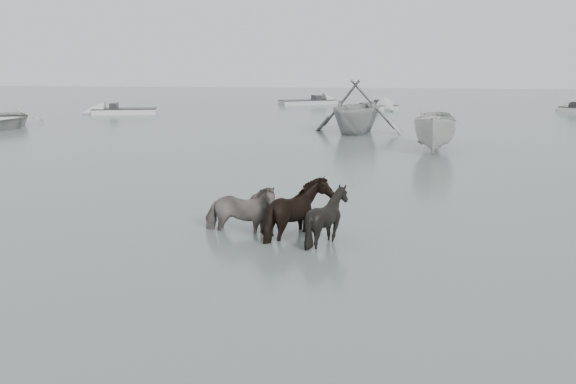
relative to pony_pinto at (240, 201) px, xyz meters
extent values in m
plane|color=#4D5B57|center=(2.63, -0.42, -0.73)|extent=(140.00, 140.00, 0.00)
imported|color=black|center=(0.00, 0.00, 0.00)|extent=(1.77, 0.89, 1.45)
imported|color=black|center=(1.35, -0.12, 0.07)|extent=(1.46, 1.67, 1.59)
imported|color=black|center=(1.98, -0.53, -0.04)|extent=(1.56, 1.48, 1.38)
imported|color=beige|center=(-17.68, 20.16, -0.16)|extent=(5.68, 6.56, 1.14)
imported|color=#9EA09E|center=(2.14, 19.68, 0.71)|extent=(5.76, 6.32, 2.87)
imported|color=#B7B8B3|center=(5.55, 13.58, 0.15)|extent=(2.36, 4.76, 1.76)
camera|label=1|loc=(2.82, -13.58, 3.11)|focal=40.00mm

